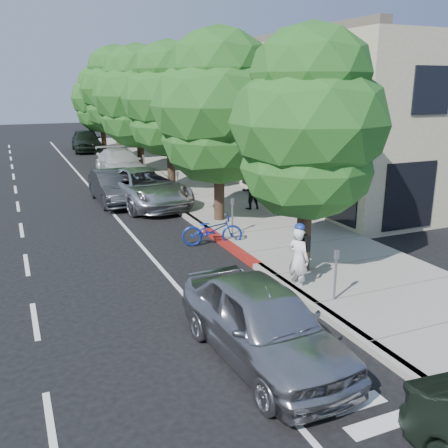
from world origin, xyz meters
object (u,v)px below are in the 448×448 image
white_pickup (120,164)px  dark_suv_far (86,140)px  cyclist (298,259)px  street_tree_3 (138,97)px  street_tree_2 (169,101)px  bicycle (212,230)px  pedestrian (251,191)px  dark_sedan (114,187)px  near_car_a (263,322)px  street_tree_5 (101,99)px  street_tree_1 (219,108)px  street_tree_0 (309,127)px  silver_suv (145,187)px  street_tree_4 (116,91)px

white_pickup → dark_suv_far: bearing=90.9°
white_pickup → cyclist: bearing=-86.8°
street_tree_3 → cyclist: size_ratio=4.44×
street_tree_2 → bicycle: (-1.30, -8.47, -3.90)m
pedestrian → dark_sedan: bearing=-35.8°
near_car_a → street_tree_2: bearing=75.6°
pedestrian → bicycle: bearing=51.4°
street_tree_5 → bicycle: street_tree_5 is taller
dark_sedan → bicycle: bearing=-78.0°
white_pickup → dark_sedan: bearing=-103.6°
street_tree_3 → cyclist: 19.16m
dark_suv_far → near_car_a: 33.54m
street_tree_2 → dark_suv_far: 18.40m
street_tree_1 → dark_suv_far: street_tree_1 is taller
street_tree_0 → street_tree_1: (0.00, 6.00, 0.21)m
silver_suv → dark_suv_far: bearing=80.9°
bicycle → white_pickup: size_ratio=0.37×
street_tree_2 → street_tree_4: size_ratio=0.93×
street_tree_2 → dark_suv_far: (-1.40, 18.00, -3.55)m
street_tree_2 → silver_suv: street_tree_2 is taller
dark_sedan → pedestrian: bearing=-40.4°
dark_sedan → near_car_a: size_ratio=0.97×
street_tree_4 → bicycle: (-1.30, -20.47, -4.24)m
street_tree_2 → street_tree_5: (0.00, 18.00, -0.40)m
dark_sedan → dark_suv_far: size_ratio=0.86×
dark_sedan → white_pickup: white_pickup is taller
dark_suv_far → street_tree_4: bearing=-73.7°
silver_suv → dark_sedan: (-1.15, 1.00, -0.07)m
silver_suv → near_car_a: (-1.22, -13.50, -0.02)m
silver_suv → cyclist: bearing=-91.2°
near_car_a → street_tree_3: bearing=78.7°
street_tree_0 → silver_suv: size_ratio=1.16×
street_tree_1 → near_car_a: street_tree_1 is taller
street_tree_2 → street_tree_3: 6.00m
street_tree_3 → pedestrian: bearing=-80.5°
white_pickup → street_tree_4: bearing=79.1°
near_car_a → cyclist: bearing=44.7°
dark_sedan → white_pickup: size_ratio=0.81×
street_tree_3 → bicycle: 15.05m
street_tree_1 → street_tree_2: size_ratio=1.00×
white_pickup → near_car_a: (-1.70, -20.80, -0.01)m
dark_suv_far → street_tree_0: bearing=-84.2°
street_tree_0 → dark_sedan: size_ratio=1.51×
street_tree_0 → near_car_a: street_tree_0 is taller
street_tree_4 → silver_suv: size_ratio=1.34×
street_tree_5 → white_pickup: (-1.40, -12.70, -3.24)m
street_tree_3 → street_tree_5: street_tree_3 is taller
bicycle → street_tree_5: bearing=13.7°
street_tree_0 → dark_suv_far: bearing=92.7°
street_tree_0 → white_pickup: size_ratio=1.23×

